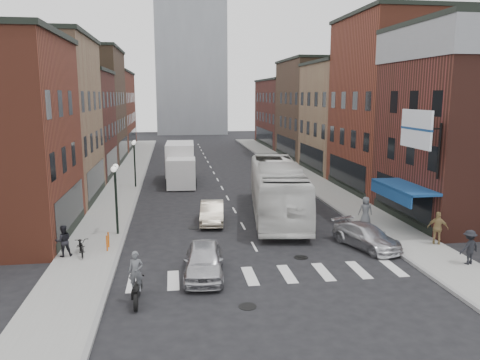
% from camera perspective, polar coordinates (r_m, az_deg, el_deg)
% --- Properties ---
extents(ground, '(160.00, 160.00, 0.00)m').
position_cam_1_polar(ground, '(24.22, 2.17, -8.87)').
color(ground, black).
rests_on(ground, ground).
extents(sidewalk_left, '(3.00, 74.00, 0.15)m').
position_cam_1_polar(sidewalk_left, '(45.38, -13.62, 0.07)').
color(sidewalk_left, gray).
rests_on(sidewalk_left, ground).
extents(sidewalk_right, '(3.00, 74.00, 0.15)m').
position_cam_1_polar(sidewalk_right, '(46.92, 7.51, 0.61)').
color(sidewalk_right, gray).
rests_on(sidewalk_right, ground).
extents(curb_left, '(0.20, 74.00, 0.16)m').
position_cam_1_polar(curb_left, '(45.27, -11.73, 0.03)').
color(curb_left, gray).
rests_on(curb_left, ground).
extents(curb_right, '(0.20, 74.00, 0.16)m').
position_cam_1_polar(curb_right, '(46.55, 5.73, 0.48)').
color(curb_right, gray).
rests_on(curb_right, ground).
extents(crosswalk_stripes, '(12.00, 2.20, 0.01)m').
position_cam_1_polar(crosswalk_stripes, '(21.47, 3.65, -11.47)').
color(crosswalk_stripes, silver).
rests_on(crosswalk_stripes, ground).
extents(bldg_left_mid_a, '(10.30, 10.20, 12.30)m').
position_cam_1_polar(bldg_left_mid_a, '(38.08, -24.95, 6.68)').
color(bldg_left_mid_a, '#956E52').
rests_on(bldg_left_mid_a, ground).
extents(bldg_left_mid_b, '(10.30, 10.20, 10.30)m').
position_cam_1_polar(bldg_left_mid_b, '(47.79, -21.49, 6.29)').
color(bldg_left_mid_b, '#49221A').
rests_on(bldg_left_mid_b, ground).
extents(bldg_left_far_a, '(10.30, 12.20, 13.30)m').
position_cam_1_polar(bldg_left_far_a, '(58.49, -19.17, 8.54)').
color(bldg_left_far_a, '#4C3826').
rests_on(bldg_left_far_a, ground).
extents(bldg_left_far_b, '(10.30, 16.20, 11.30)m').
position_cam_1_polar(bldg_left_far_b, '(72.32, -17.07, 8.11)').
color(bldg_left_far_b, brown).
rests_on(bldg_left_far_b, ground).
extents(bldg_right_corner, '(10.30, 9.20, 12.30)m').
position_cam_1_polar(bldg_right_corner, '(33.16, 27.24, 6.09)').
color(bldg_right_corner, '#49221A').
rests_on(bldg_right_corner, ground).
extents(bldg_right_mid_a, '(10.30, 10.20, 14.30)m').
position_cam_1_polar(bldg_right_mid_a, '(41.22, 19.67, 8.65)').
color(bldg_right_mid_a, brown).
rests_on(bldg_right_mid_a, ground).
extents(bldg_right_mid_b, '(10.30, 10.20, 11.30)m').
position_cam_1_polar(bldg_right_mid_b, '(50.34, 14.23, 7.44)').
color(bldg_right_mid_b, '#956E52').
rests_on(bldg_right_mid_b, ground).
extents(bldg_right_far_a, '(10.30, 12.20, 12.30)m').
position_cam_1_polar(bldg_right_far_a, '(60.62, 10.26, 8.51)').
color(bldg_right_far_a, '#4C3826').
rests_on(bldg_right_far_a, ground).
extents(bldg_right_far_b, '(10.30, 16.20, 10.30)m').
position_cam_1_polar(bldg_right_far_b, '(74.06, 6.78, 8.15)').
color(bldg_right_far_b, '#49221A').
rests_on(bldg_right_far_b, ground).
extents(awning_blue, '(1.80, 5.00, 0.78)m').
position_cam_1_polar(awning_blue, '(28.72, 19.06, -0.93)').
color(awning_blue, navy).
rests_on(awning_blue, ground).
extents(billboard_sign, '(1.52, 3.00, 3.70)m').
position_cam_1_polar(billboard_sign, '(26.36, 20.84, 5.69)').
color(billboard_sign, black).
rests_on(billboard_sign, ground).
extents(distant_tower, '(14.00, 14.00, 50.00)m').
position_cam_1_polar(distant_tower, '(101.99, -6.21, 19.96)').
color(distant_tower, '#9399A0').
rests_on(distant_tower, ground).
extents(streetlamp_near, '(0.32, 1.22, 4.11)m').
position_cam_1_polar(streetlamp_near, '(27.15, -14.93, -0.73)').
color(streetlamp_near, black).
rests_on(streetlamp_near, ground).
extents(streetlamp_far, '(0.32, 1.22, 4.11)m').
position_cam_1_polar(streetlamp_far, '(40.92, -12.75, 3.03)').
color(streetlamp_far, black).
rests_on(streetlamp_far, ground).
extents(bike_rack, '(0.08, 0.68, 0.80)m').
position_cam_1_polar(bike_rack, '(25.14, -15.83, -7.21)').
color(bike_rack, '#D8590C').
rests_on(bike_rack, sidewalk_left).
extents(box_truck, '(2.71, 8.27, 3.56)m').
position_cam_1_polar(box_truck, '(42.78, -7.27, 1.96)').
color(box_truck, silver).
rests_on(box_truck, ground).
extents(motorcycle_rider, '(0.61, 2.07, 2.10)m').
position_cam_1_polar(motorcycle_rider, '(18.82, -12.52, -11.72)').
color(motorcycle_rider, black).
rests_on(motorcycle_rider, ground).
extents(transit_bus, '(4.79, 13.22, 3.60)m').
position_cam_1_polar(transit_bus, '(31.08, 4.55, -1.11)').
color(transit_bus, silver).
rests_on(transit_bus, ground).
extents(sedan_left_near, '(2.09, 4.41, 1.46)m').
position_cam_1_polar(sedan_left_near, '(21.10, -4.43, -9.76)').
color(sedan_left_near, '#B8B8BD').
rests_on(sedan_left_near, ground).
extents(sedan_left_far, '(1.83, 4.20, 1.34)m').
position_cam_1_polar(sedan_left_far, '(29.50, -3.43, -3.98)').
color(sedan_left_far, beige).
rests_on(sedan_left_far, ground).
extents(curb_car, '(3.03, 4.58, 1.23)m').
position_cam_1_polar(curb_car, '(25.69, 15.15, -6.65)').
color(curb_car, silver).
rests_on(curb_car, ground).
extents(parked_bicycle, '(1.07, 1.88, 0.94)m').
position_cam_1_polar(parked_bicycle, '(24.66, -18.79, -7.56)').
color(parked_bicycle, black).
rests_on(parked_bicycle, sidewalk_left).
extents(ped_left_solo, '(0.86, 0.65, 1.57)m').
position_cam_1_polar(ped_left_solo, '(24.59, -20.73, -6.96)').
color(ped_left_solo, black).
rests_on(ped_left_solo, sidewalk_left).
extents(ped_right_a, '(1.16, 0.79, 1.64)m').
position_cam_1_polar(ped_right_a, '(24.50, 26.16, -7.35)').
color(ped_right_a, black).
rests_on(ped_right_a, sidewalk_right).
extents(ped_right_b, '(1.15, 0.98, 1.77)m').
position_cam_1_polar(ped_right_b, '(26.94, 22.97, -5.41)').
color(ped_right_b, olive).
rests_on(ped_right_b, sidewalk_right).
extents(ped_right_c, '(0.91, 0.66, 1.71)m').
position_cam_1_polar(ped_right_c, '(29.59, 15.06, -3.61)').
color(ped_right_c, slate).
rests_on(ped_right_c, sidewalk_right).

